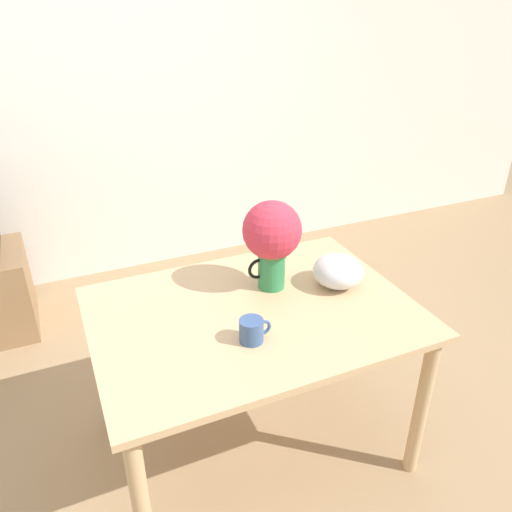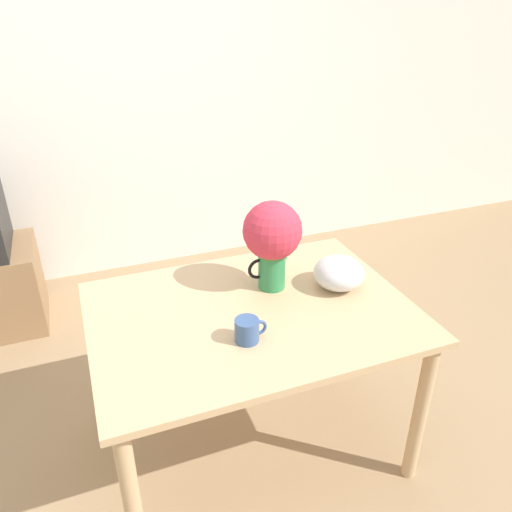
% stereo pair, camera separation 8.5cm
% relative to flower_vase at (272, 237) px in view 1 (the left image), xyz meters
% --- Properties ---
extents(ground_plane, '(12.00, 12.00, 0.00)m').
position_rel_flower_vase_xyz_m(ground_plane, '(-0.38, -0.07, -1.00)').
color(ground_plane, '#9E7F5B').
extents(wall_back, '(8.00, 0.05, 2.60)m').
position_rel_flower_vase_xyz_m(wall_back, '(-0.38, 1.86, 0.30)').
color(wall_back, silver).
rests_on(wall_back, ground_plane).
extents(table, '(1.29, 0.94, 0.76)m').
position_rel_flower_vase_xyz_m(table, '(-0.15, -0.14, -0.34)').
color(table, tan).
rests_on(table, ground_plane).
extents(flower_vase, '(0.25, 0.25, 0.39)m').
position_rel_flower_vase_xyz_m(flower_vase, '(0.00, 0.00, 0.00)').
color(flower_vase, '#2D844C').
rests_on(flower_vase, table).
extents(coffee_mug, '(0.12, 0.09, 0.09)m').
position_rel_flower_vase_xyz_m(coffee_mug, '(-0.23, -0.32, -0.19)').
color(coffee_mug, '#385689').
rests_on(coffee_mug, table).
extents(white_bowl, '(0.22, 0.22, 0.14)m').
position_rel_flower_vase_xyz_m(white_bowl, '(0.27, -0.11, -0.17)').
color(white_bowl, silver).
rests_on(white_bowl, table).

